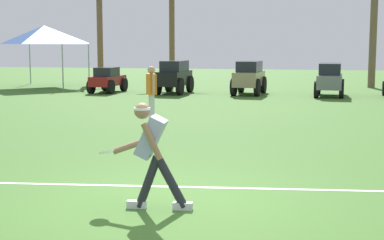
# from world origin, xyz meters

# --- Properties ---
(ground_plane) EXTENTS (80.00, 80.00, 0.00)m
(ground_plane) POSITION_xyz_m (0.00, 0.00, 0.00)
(ground_plane) COLOR #3E6C27
(field_line_paint) EXTENTS (19.20, 2.24, 0.01)m
(field_line_paint) POSITION_xyz_m (0.00, 0.76, 0.00)
(field_line_paint) COLOR white
(field_line_paint) RESTS_ON ground_plane
(frisbee_thrower) EXTENTS (1.13, 0.47, 1.41)m
(frisbee_thrower) POSITION_xyz_m (-0.08, -0.45, 0.79)
(frisbee_thrower) COLOR #23232D
(frisbee_thrower) RESTS_ON ground_plane
(frisbee_in_flight) EXTENTS (0.34, 0.34, 0.09)m
(frisbee_in_flight) POSITION_xyz_m (-0.75, -0.29, 0.71)
(frisbee_in_flight) COLOR white
(teammate_near_sideline) EXTENTS (0.35, 0.46, 1.56)m
(teammate_near_sideline) POSITION_xyz_m (-2.18, 7.20, 0.94)
(teammate_near_sideline) COLOR silver
(teammate_near_sideline) RESTS_ON ground_plane
(parked_car_slot_a) EXTENTS (1.20, 2.25, 1.10)m
(parked_car_slot_a) POSITION_xyz_m (-6.79, 16.75, 0.56)
(parked_car_slot_a) COLOR maroon
(parked_car_slot_a) RESTS_ON ground_plane
(parked_car_slot_b) EXTENTS (1.31, 2.41, 1.40)m
(parked_car_slot_b) POSITION_xyz_m (-3.80, 16.81, 0.74)
(parked_car_slot_b) COLOR black
(parked_car_slot_b) RESTS_ON ground_plane
(parked_car_slot_c) EXTENTS (1.35, 2.42, 1.40)m
(parked_car_slot_c) POSITION_xyz_m (-0.60, 16.96, 0.74)
(parked_car_slot_c) COLOR #998466
(parked_car_slot_c) RESTS_ON ground_plane
(parked_car_slot_d) EXTENTS (1.27, 2.45, 1.34)m
(parked_car_slot_d) POSITION_xyz_m (2.71, 16.80, 0.72)
(parked_car_slot_d) COLOR slate
(parked_car_slot_d) RESTS_ON ground_plane
(palm_tree_far_left) EXTENTS (2.95, 3.31, 5.24)m
(palm_tree_far_left) POSITION_xyz_m (-9.70, 23.85, 3.19)
(palm_tree_far_left) COLOR brown
(palm_tree_far_left) RESTS_ON ground_plane
(palm_tree_left_of_centre) EXTENTS (3.12, 3.17, 5.12)m
(palm_tree_left_of_centre) POSITION_xyz_m (-5.28, 22.74, 3.15)
(palm_tree_left_of_centre) COLOR brown
(palm_tree_left_of_centre) RESTS_ON ground_plane
(palm_tree_right_of_centre) EXTENTS (3.64, 3.61, 6.63)m
(palm_tree_right_of_centre) POSITION_xyz_m (4.81, 21.82, 4.00)
(palm_tree_right_of_centre) COLOR brown
(palm_tree_right_of_centre) RESTS_ON ground_plane
(event_tent) EXTENTS (3.43, 3.43, 3.00)m
(event_tent) POSITION_xyz_m (-10.90, 19.27, 2.55)
(event_tent) COLOR #B2B5BA
(event_tent) RESTS_ON ground_plane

